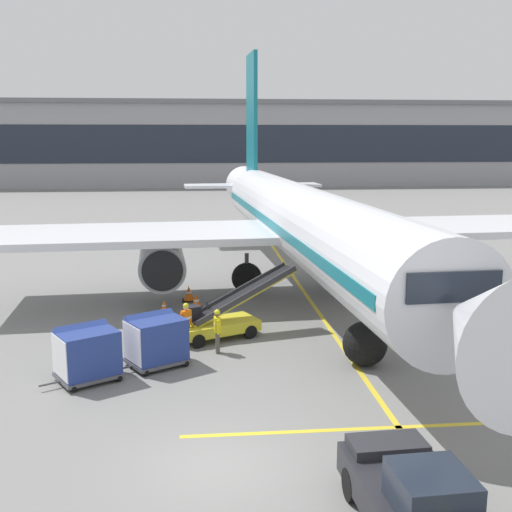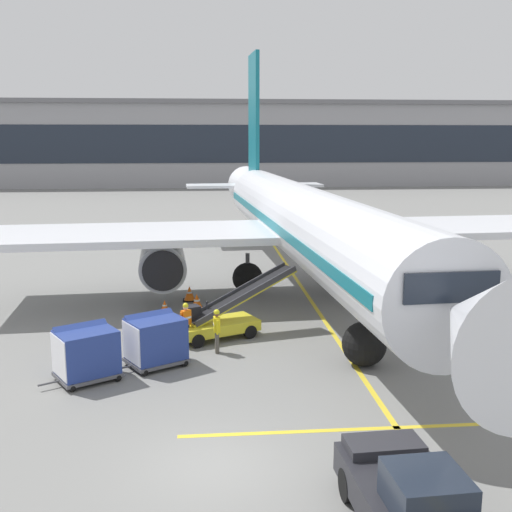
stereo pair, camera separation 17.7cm
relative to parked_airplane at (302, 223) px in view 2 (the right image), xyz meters
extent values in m
plane|color=slate|center=(-4.93, -17.07, -3.86)|extent=(600.00, 600.00, 0.00)
cylinder|color=silver|center=(0.05, -0.75, 0.12)|extent=(5.67, 32.54, 3.63)
cube|color=#146B7A|center=(0.05, -0.75, 0.12)|extent=(5.63, 31.25, 0.44)
cone|color=silver|center=(1.19, -18.71, 0.12)|extent=(3.67, 3.84, 3.45)
cone|color=silver|center=(-1.16, 18.31, 0.39)|extent=(3.45, 5.99, 3.09)
cube|color=silver|center=(-8.40, -0.47, -0.43)|extent=(15.76, 7.44, 0.36)
cylinder|color=#93969E|center=(-7.15, -1.04, -1.73)|extent=(2.51, 4.34, 2.25)
cylinder|color=black|center=(-7.01, -3.19, -1.73)|extent=(1.92, 0.24, 1.91)
cube|color=silver|center=(8.39, 0.59, -0.43)|extent=(15.76, 7.44, 0.36)
cylinder|color=#93969E|center=(7.22, -0.13, -1.73)|extent=(2.51, 4.34, 2.25)
cylinder|color=black|center=(7.36, -2.28, -1.73)|extent=(1.92, 0.24, 1.91)
cube|color=#146B7A|center=(-1.07, 16.86, 5.70)|extent=(0.53, 3.90, 9.71)
cube|color=silver|center=(-1.05, 16.57, 0.66)|extent=(10.60, 3.25, 0.20)
cube|color=#1E2633|center=(1.03, -16.18, 0.66)|extent=(2.64, 1.79, 0.80)
cylinder|color=#47474C|center=(0.66, -10.44, -2.37)|extent=(0.22, 0.22, 1.34)
sphere|color=black|center=(0.66, -10.44, -3.04)|extent=(1.64, 1.64, 1.64)
cylinder|color=#47474C|center=(-2.77, 0.70, -2.37)|extent=(0.22, 0.22, 1.34)
sphere|color=black|center=(-2.77, 0.70, -3.04)|extent=(1.64, 1.64, 1.64)
cylinder|color=#47474C|center=(2.66, 1.04, -2.37)|extent=(0.22, 0.22, 1.34)
sphere|color=black|center=(2.66, 1.04, -3.04)|extent=(1.64, 1.64, 1.64)
cube|color=gold|center=(-4.64, -6.78, -3.36)|extent=(3.76, 2.87, 0.44)
cube|color=black|center=(-5.64, -6.84, -2.79)|extent=(0.78, 0.76, 0.70)
cylinder|color=#333338|center=(-5.02, -6.55, -2.74)|extent=(0.08, 0.08, 0.80)
cube|color=gold|center=(-3.51, -6.26, -2.21)|extent=(4.84, 2.86, 2.01)
cube|color=black|center=(-3.51, -6.26, -2.12)|extent=(4.66, 2.68, 1.86)
cube|color=#333338|center=(-3.33, -6.66, -2.09)|extent=(4.43, 2.07, 2.04)
cube|color=#333338|center=(-3.69, -5.86, -2.09)|extent=(4.43, 2.07, 2.04)
cylinder|color=black|center=(-3.25, -6.95, -3.58)|extent=(0.59, 0.41, 0.56)
cylinder|color=black|center=(-3.86, -5.61, -3.58)|extent=(0.59, 0.41, 0.56)
cylinder|color=black|center=(-5.41, -7.94, -3.58)|extent=(0.59, 0.41, 0.56)
cylinder|color=black|center=(-6.02, -6.60, -3.58)|extent=(0.59, 0.41, 0.56)
cube|color=#515156|center=(-6.91, -9.77, -3.65)|extent=(2.53, 2.39, 0.12)
cylinder|color=#4C4C51|center=(-8.08, -10.46, -3.66)|extent=(0.64, 0.41, 0.07)
cube|color=navy|center=(-6.91, -9.77, -2.84)|extent=(2.40, 2.26, 1.50)
cube|color=navy|center=(-7.12, -9.42, -2.32)|extent=(2.02, 1.64, 0.74)
cube|color=silver|center=(-7.74, -10.26, -2.84)|extent=(0.75, 1.26, 1.38)
sphere|color=black|center=(-7.95, -9.59, -3.71)|extent=(0.30, 0.30, 0.30)
sphere|color=black|center=(-7.26, -10.76, -3.71)|extent=(0.30, 0.30, 0.30)
sphere|color=black|center=(-6.57, -8.78, -3.71)|extent=(0.30, 0.30, 0.30)
sphere|color=black|center=(-5.88, -9.96, -3.71)|extent=(0.30, 0.30, 0.30)
cube|color=#515156|center=(-9.17, -10.98, -3.65)|extent=(2.53, 2.39, 0.12)
cylinder|color=#4C4C51|center=(-10.33, -11.66, -3.66)|extent=(0.64, 0.41, 0.07)
cube|color=navy|center=(-9.17, -10.98, -2.84)|extent=(2.40, 2.26, 1.50)
cube|color=navy|center=(-9.38, -10.62, -2.32)|extent=(2.02, 1.64, 0.74)
cube|color=silver|center=(-10.00, -11.47, -2.84)|extent=(0.75, 1.26, 1.38)
sphere|color=black|center=(-10.20, -10.80, -3.71)|extent=(0.30, 0.30, 0.30)
sphere|color=black|center=(-9.52, -11.97, -3.71)|extent=(0.30, 0.30, 0.30)
sphere|color=black|center=(-8.82, -9.99, -3.71)|extent=(0.30, 0.30, 0.30)
sphere|color=black|center=(-8.14, -11.16, -3.71)|extent=(0.30, 0.30, 0.30)
cube|color=#232328|center=(-0.92, -20.17, -3.18)|extent=(2.34, 4.51, 0.70)
cube|color=#1E2633|center=(-0.88, -20.94, -2.43)|extent=(1.55, 1.62, 0.80)
cube|color=#28282D|center=(-1.01, -18.53, -2.71)|extent=(1.83, 1.06, 0.24)
cylinder|color=black|center=(-0.07, -18.76, -3.48)|extent=(0.32, 0.77, 0.76)
cylinder|color=black|center=(-1.92, -18.86, -3.48)|extent=(0.32, 0.77, 0.76)
cylinder|color=#514C42|center=(-6.51, -8.85, -3.43)|extent=(0.15, 0.15, 0.86)
cylinder|color=#514C42|center=(-6.66, -8.96, -3.43)|extent=(0.15, 0.15, 0.86)
cube|color=orange|center=(-6.59, -8.90, -2.71)|extent=(0.45, 0.42, 0.58)
cube|color=white|center=(-6.51, -9.00, -2.71)|extent=(0.28, 0.21, 0.08)
sphere|color=tan|center=(-6.59, -8.90, -2.30)|extent=(0.21, 0.21, 0.21)
sphere|color=yellow|center=(-6.59, -8.90, -2.23)|extent=(0.23, 0.23, 0.23)
cylinder|color=orange|center=(-6.39, -8.76, -2.76)|extent=(0.09, 0.09, 0.56)
cylinder|color=orange|center=(-6.78, -9.05, -2.76)|extent=(0.09, 0.09, 0.56)
cylinder|color=#514C42|center=(-4.65, -8.71, -3.43)|extent=(0.15, 0.15, 0.86)
cylinder|color=#514C42|center=(-4.66, -8.53, -3.43)|extent=(0.15, 0.15, 0.86)
cube|color=yellow|center=(-4.66, -8.62, -2.71)|extent=(0.26, 0.39, 0.58)
cube|color=white|center=(-4.78, -8.62, -2.71)|extent=(0.03, 0.34, 0.08)
sphere|color=brown|center=(-4.66, -8.62, -2.30)|extent=(0.21, 0.21, 0.21)
sphere|color=yellow|center=(-4.66, -8.62, -2.23)|extent=(0.23, 0.23, 0.23)
cylinder|color=yellow|center=(-4.64, -8.86, -2.76)|extent=(0.09, 0.09, 0.56)
cylinder|color=yellow|center=(-4.67, -8.38, -2.76)|extent=(0.09, 0.09, 0.56)
cylinder|color=black|center=(-5.80, -7.50, -3.43)|extent=(0.15, 0.15, 0.86)
cylinder|color=black|center=(-5.94, -7.62, -3.43)|extent=(0.15, 0.15, 0.86)
cube|color=orange|center=(-5.87, -7.56, -2.71)|extent=(0.44, 0.43, 0.58)
cube|color=white|center=(-5.78, -7.65, -2.71)|extent=(0.26, 0.24, 0.08)
sphere|color=beige|center=(-5.87, -7.56, -2.30)|extent=(0.21, 0.21, 0.21)
sphere|color=yellow|center=(-5.87, -7.56, -2.23)|extent=(0.23, 0.23, 0.23)
cylinder|color=orange|center=(-5.69, -7.40, -2.76)|extent=(0.09, 0.09, 0.56)
cylinder|color=orange|center=(-6.05, -7.72, -2.76)|extent=(0.09, 0.09, 0.56)
cube|color=black|center=(-5.85, -0.66, -3.84)|extent=(0.68, 0.68, 0.05)
cone|color=orange|center=(-5.85, -0.66, -3.45)|extent=(0.55, 0.55, 0.72)
cylinder|color=white|center=(-5.85, -0.66, -3.42)|extent=(0.30, 0.30, 0.09)
cube|color=black|center=(-5.47, -2.26, -3.84)|extent=(0.67, 0.67, 0.05)
cone|color=orange|center=(-5.47, -2.26, -3.46)|extent=(0.54, 0.54, 0.71)
cylinder|color=white|center=(-5.47, -2.26, -3.42)|extent=(0.30, 0.30, 0.09)
cube|color=black|center=(-7.00, -2.74, -3.84)|extent=(0.53, 0.53, 0.05)
cone|color=orange|center=(-7.00, -2.74, -3.54)|extent=(0.42, 0.42, 0.55)
cylinder|color=white|center=(-7.00, -2.74, -3.51)|extent=(0.23, 0.23, 0.07)
cube|color=yellow|center=(0.33, -0.75, -3.86)|extent=(0.20, 110.00, 0.01)
cube|color=yellow|center=(0.05, -15.41, -3.86)|extent=(12.00, 0.20, 0.01)
cube|color=#939399|center=(-7.83, 80.14, 2.86)|extent=(119.28, 19.27, 13.45)
cube|color=#1E2633|center=(-7.83, 70.46, 3.20)|extent=(115.70, 0.10, 6.05)
cube|color=slate|center=(-7.83, 78.22, 9.94)|extent=(118.08, 16.38, 0.70)
camera|label=1|loc=(-5.35, -31.67, 4.39)|focal=43.72mm
camera|label=2|loc=(-5.18, -31.69, 4.39)|focal=43.72mm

